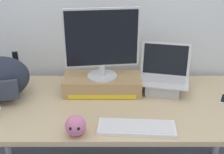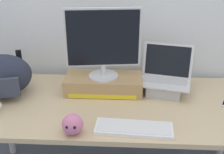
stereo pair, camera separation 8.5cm
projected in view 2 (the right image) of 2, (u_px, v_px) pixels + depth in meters
desk at (112, 111)px, 1.92m from camera, size 1.86×0.81×0.71m
toner_box_yellow at (104, 84)px, 2.02m from camera, size 0.52×0.24×0.11m
desktop_monitor at (103, 43)px, 1.89m from camera, size 0.48×0.20×0.46m
open_laptop at (165, 83)px, 1.99m from camera, size 0.37×0.30×0.31m
external_keyboard at (134, 128)px, 1.62m from camera, size 0.43×0.17×0.02m
messenger_backpack at (3, 76)px, 1.94m from camera, size 0.42×0.34×0.28m
plush_toy at (73, 124)px, 1.57m from camera, size 0.11×0.11×0.11m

